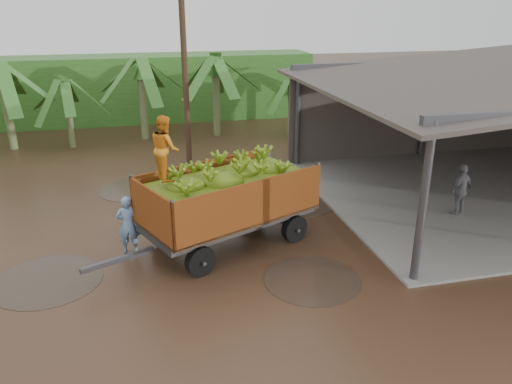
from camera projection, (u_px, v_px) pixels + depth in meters
ground at (181, 238)px, 14.42m from camera, size 100.00×100.00×0.00m
packing_shed at (506, 119)px, 17.67m from camera, size 12.78×10.80×4.76m
hedge_north at (117, 89)px, 27.88m from camera, size 22.00×3.00×3.60m
banana_trailer at (227, 197)px, 13.55m from camera, size 6.43×3.98×3.81m
man_blue at (128, 225)px, 13.30m from camera, size 0.64×0.46×1.63m
man_grey at (461, 190)px, 15.59m from camera, size 1.10×0.78×1.74m
utility_pole at (184, 56)px, 19.57m from camera, size 1.20×0.24×8.64m
banana_plants at (6, 131)px, 18.61m from camera, size 24.82×20.25×4.19m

